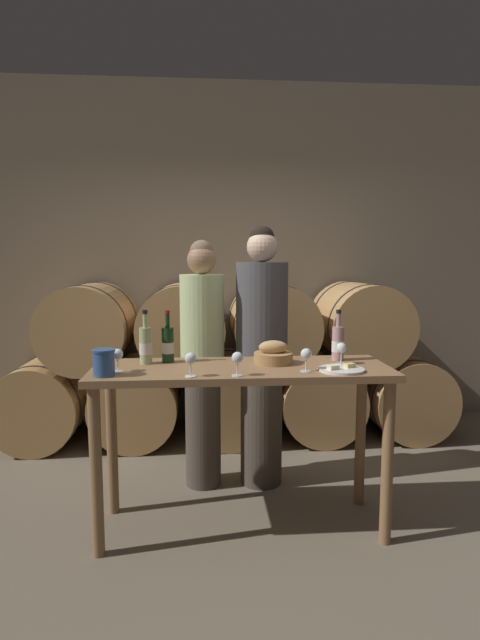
{
  "coord_description": "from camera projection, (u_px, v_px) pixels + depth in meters",
  "views": [
    {
      "loc": [
        -0.22,
        -2.74,
        1.54
      ],
      "look_at": [
        0.0,
        0.12,
        1.2
      ],
      "focal_mm": 28.0,
      "sensor_mm": 36.0,
      "label": 1
    }
  ],
  "objects": [
    {
      "name": "person_right",
      "position": [
        262.0,
        354.0,
        3.4
      ],
      "size": [
        0.35,
        0.35,
        1.78
      ],
      "color": "#4C4238",
      "rests_on": "ground_plane"
    },
    {
      "name": "stone_wall_back",
      "position": [
        224.0,
        255.0,
        4.82
      ],
      "size": [
        10.0,
        0.12,
        3.2
      ],
      "color": "gray",
      "rests_on": "ground_plane"
    },
    {
      "name": "wine_glass_far_right",
      "position": [
        341.0,
        349.0,
        2.86
      ],
      "size": [
        0.06,
        0.06,
        0.13
      ],
      "color": "white",
      "rests_on": "tasting_table"
    },
    {
      "name": "wine_bottle_rose",
      "position": [
        338.0,
        343.0,
        2.97
      ],
      "size": [
        0.07,
        0.07,
        0.3
      ],
      "color": "#BC8E93",
      "rests_on": "tasting_table"
    },
    {
      "name": "wine_bottle_white",
      "position": [
        146.0,
        345.0,
        2.87
      ],
      "size": [
        0.07,
        0.07,
        0.31
      ],
      "color": "#ADBC7F",
      "rests_on": "tasting_table"
    },
    {
      "name": "wine_glass_right",
      "position": [
        306.0,
        355.0,
        2.67
      ],
      "size": [
        0.06,
        0.06,
        0.13
      ],
      "color": "white",
      "rests_on": "tasting_table"
    },
    {
      "name": "wine_bottle_red",
      "position": [
        168.0,
        344.0,
        2.91
      ],
      "size": [
        0.07,
        0.07,
        0.31
      ],
      "color": "#193819",
      "rests_on": "tasting_table"
    },
    {
      "name": "wine_glass_far_left",
      "position": [
        117.0,
        355.0,
        2.66
      ],
      "size": [
        0.06,
        0.06,
        0.13
      ],
      "color": "white",
      "rests_on": "tasting_table"
    },
    {
      "name": "tasting_table",
      "position": [
        242.0,
        393.0,
        2.82
      ],
      "size": [
        1.67,
        0.58,
        0.95
      ],
      "color": "olive",
      "rests_on": "ground_plane"
    },
    {
      "name": "bread_basket",
      "position": [
        273.0,
        355.0,
        2.89
      ],
      "size": [
        0.23,
        0.23,
        0.13
      ],
      "color": "#A87F4C",
      "rests_on": "tasting_table"
    },
    {
      "name": "person_left",
      "position": [
        203.0,
        360.0,
        3.37
      ],
      "size": [
        0.3,
        0.3,
        1.68
      ],
      "color": "#4C4238",
      "rests_on": "ground_plane"
    },
    {
      "name": "wine_glass_left",
      "position": [
        190.0,
        360.0,
        2.55
      ],
      "size": [
        0.06,
        0.06,
        0.13
      ],
      "color": "white",
      "rests_on": "tasting_table"
    },
    {
      "name": "barrel_stack",
      "position": [
        228.0,
        365.0,
        4.37
      ],
      "size": [
        3.85,
        0.9,
        1.36
      ],
      "color": "tan",
      "rests_on": "ground_plane"
    },
    {
      "name": "wine_glass_center",
      "position": [
        237.0,
        359.0,
        2.57
      ],
      "size": [
        0.06,
        0.06,
        0.13
      ],
      "color": "white",
      "rests_on": "tasting_table"
    },
    {
      "name": "blue_crock",
      "position": [
        104.0,
        362.0,
        2.57
      ],
      "size": [
        0.12,
        0.12,
        0.14
      ],
      "color": "#335693",
      "rests_on": "tasting_table"
    },
    {
      "name": "ground_plane",
      "position": [
        242.0,
        526.0,
        2.92
      ],
      "size": [
        10.0,
        10.0,
        0.0
      ],
      "primitive_type": "plane",
      "color": "#726654"
    },
    {
      "name": "cheese_plate",
      "position": [
        341.0,
        369.0,
        2.69
      ],
      "size": [
        0.25,
        0.25,
        0.04
      ],
      "color": "white",
      "rests_on": "tasting_table"
    }
  ]
}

